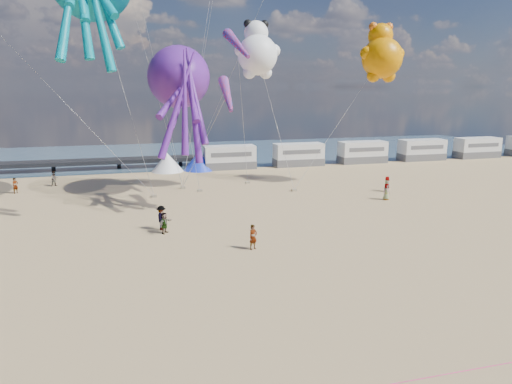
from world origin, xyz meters
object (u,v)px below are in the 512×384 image
at_px(sandbag_b, 200,191).
at_px(kite_octopus_purple, 179,77).
at_px(motorhome_1, 299,155).
at_px(windsock_right, 227,95).
at_px(beachgoer_0, 387,184).
at_px(tent_white, 167,162).
at_px(sandbag_c, 294,190).
at_px(beachgoer_4, 164,223).
at_px(motorhome_4, 477,148).
at_px(sandbag_a, 154,196).
at_px(beachgoer_5, 15,186).
at_px(motorhome_0, 230,157).
at_px(beachgoer_1, 54,179).
at_px(beachgoer_2, 161,218).
at_px(sandbag_e, 183,188).
at_px(kite_panda, 258,55).
at_px(motorhome_3, 422,150).
at_px(windsock_mid, 237,45).
at_px(kite_teddy_orange, 382,58).
at_px(sandbag_d, 248,183).
at_px(motorhome_2, 362,152).
at_px(tent_blue, 199,161).
at_px(standing_person, 253,237).
at_px(beachgoer_6, 386,192).

distance_m(sandbag_b, kite_octopus_purple, 11.36).
distance_m(motorhome_1, windsock_right, 25.45).
xyz_separation_m(beachgoer_0, sandbag_b, (-18.50, 4.71, -0.66)).
relative_size(tent_white, sandbag_c, 8.00).
distance_m(beachgoer_4, kite_octopus_purple, 16.41).
xyz_separation_m(motorhome_4, windsock_right, (-42.10, -19.85, 8.30)).
relative_size(beachgoer_4, sandbag_a, 3.15).
xyz_separation_m(motorhome_1, sandbag_c, (-5.73, -14.64, -1.39)).
distance_m(motorhome_1, beachgoer_5, 34.16).
bearing_deg(beachgoer_5, motorhome_1, -31.17).
relative_size(motorhome_0, motorhome_4, 1.00).
bearing_deg(beachgoer_1, beachgoer_2, -88.58).
distance_m(sandbag_e, kite_panda, 15.49).
bearing_deg(sandbag_b, motorhome_3, 19.98).
height_order(beachgoer_4, sandbag_c, beachgoer_4).
bearing_deg(motorhome_4, windsock_mid, -159.66).
bearing_deg(kite_octopus_purple, sandbag_c, 4.75).
height_order(tent_white, beachgoer_1, tent_white).
distance_m(sandbag_a, kite_panda, 16.87).
xyz_separation_m(beachgoer_1, beachgoer_5, (-3.23, -2.70, -0.02)).
distance_m(sandbag_b, kite_teddy_orange, 22.96).
bearing_deg(sandbag_b, kite_panda, -12.68).
bearing_deg(sandbag_d, kite_teddy_orange, -19.06).
bearing_deg(motorhome_2, tent_blue, 180.00).
height_order(motorhome_1, beachgoer_4, motorhome_1).
height_order(standing_person, beachgoer_4, standing_person).
relative_size(standing_person, beachgoer_1, 1.03).
relative_size(beachgoer_2, kite_teddy_orange, 0.26).
distance_m(sandbag_c, windsock_right, 13.53).
relative_size(beachgoer_6, windsock_mid, 0.27).
bearing_deg(motorhome_2, kite_teddy_orange, -112.49).
bearing_deg(sandbag_d, beachgoer_5, 176.81).
height_order(beachgoer_4, sandbag_d, beachgoer_4).
height_order(motorhome_2, kite_panda, kite_panda).
distance_m(standing_person, sandbag_b, 17.82).
bearing_deg(beachgoer_4, sandbag_d, 4.34).
distance_m(motorhome_2, kite_octopus_purple, 30.99).
xyz_separation_m(motorhome_4, tent_blue, (-42.00, 0.00, -0.30)).
xyz_separation_m(beachgoer_4, beachgoer_5, (-13.65, 16.81, 0.01)).
relative_size(sandbag_d, windsock_right, 0.10).
xyz_separation_m(motorhome_3, sandbag_d, (-28.46, -9.78, -1.39)).
distance_m(motorhome_4, beachgoer_1, 58.64).
bearing_deg(kite_teddy_orange, beachgoer_4, -166.71).
height_order(sandbag_a, windsock_right, windsock_right).
xyz_separation_m(standing_person, beachgoer_1, (-15.84, 24.40, -0.02)).
height_order(standing_person, kite_octopus_purple, kite_octopus_purple).
height_order(sandbag_a, sandbag_b, same).
distance_m(sandbag_c, kite_panda, 13.83).
relative_size(motorhome_1, sandbag_e, 13.20).
relative_size(motorhome_1, kite_panda, 1.01).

